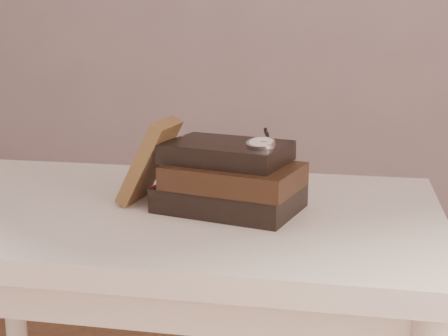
# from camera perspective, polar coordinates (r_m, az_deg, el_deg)

# --- Properties ---
(table) EXTENTS (1.00, 0.60, 0.75)m
(table) POSITION_cam_1_polar(r_m,az_deg,el_deg) (1.21, -5.56, -7.49)
(table) COLOR silver
(table) RESTS_ON ground
(book_stack) EXTENTS (0.27, 0.22, 0.12)m
(book_stack) POSITION_cam_1_polar(r_m,az_deg,el_deg) (1.14, 0.56, -0.99)
(book_stack) COLOR black
(book_stack) RESTS_ON table
(journal) EXTENTS (0.11, 0.11, 0.16)m
(journal) POSITION_cam_1_polar(r_m,az_deg,el_deg) (1.18, -6.58, 0.61)
(journal) COLOR #48311B
(journal) RESTS_ON table
(pocket_watch) EXTENTS (0.06, 0.15, 0.02)m
(pocket_watch) POSITION_cam_1_polar(r_m,az_deg,el_deg) (1.09, 3.31, 2.22)
(pocket_watch) COLOR silver
(pocket_watch) RESTS_ON book_stack
(eyeglasses) EXTENTS (0.12, 0.14, 0.05)m
(eyeglasses) POSITION_cam_1_polar(r_m,az_deg,el_deg) (1.24, -1.47, 0.79)
(eyeglasses) COLOR silver
(eyeglasses) RESTS_ON book_stack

